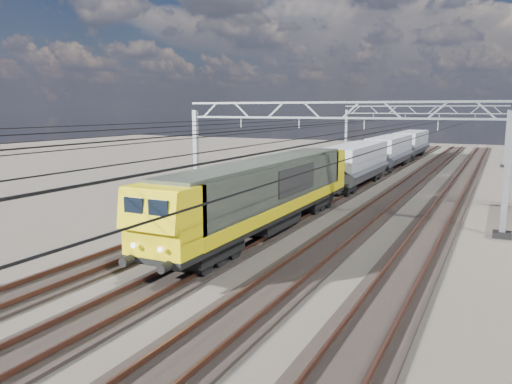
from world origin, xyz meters
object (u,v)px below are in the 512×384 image
at_px(locomotive, 267,191).
at_px(hopper_wagon_mid, 390,150).
at_px(catenary_gantry_mid, 330,156).
at_px(catenary_gantry_far, 421,132).
at_px(hopper_wagon_third, 411,142).
at_px(hopper_wagon_lead, 355,162).

relative_size(locomotive, hopper_wagon_mid, 1.62).
distance_m(catenary_gantry_mid, catenary_gantry_far, 36.00).
bearing_deg(hopper_wagon_mid, hopper_wagon_third, 90.00).
distance_m(locomotive, hopper_wagon_third, 46.10).
height_order(locomotive, hopper_wagon_mid, locomotive).
bearing_deg(locomotive, hopper_wagon_mid, 90.00).
relative_size(hopper_wagon_mid, hopper_wagon_third, 1.00).
relative_size(catenary_gantry_mid, locomotive, 0.94).
bearing_deg(catenary_gantry_mid, hopper_wagon_lead, 98.66).
xyz_separation_m(catenary_gantry_mid, hopper_wagon_third, (-2.00, 41.54, -1.67)).
bearing_deg(hopper_wagon_lead, catenary_gantry_mid, -81.34).
relative_size(locomotive, hopper_wagon_third, 1.62).
height_order(hopper_wagon_mid, hopper_wagon_third, same).
height_order(catenary_gantry_far, hopper_wagon_lead, catenary_gantry_far).
distance_m(hopper_wagon_lead, hopper_wagon_third, 28.40).
bearing_deg(catenary_gantry_mid, hopper_wagon_mid, 94.19).
distance_m(hopper_wagon_lead, hopper_wagon_mid, 14.20).
distance_m(catenary_gantry_far, hopper_wagon_lead, 23.01).
height_order(catenary_gantry_far, locomotive, catenary_gantry_far).
bearing_deg(locomotive, hopper_wagon_third, 90.00).
bearing_deg(hopper_wagon_third, catenary_gantry_far, -70.13).
relative_size(catenary_gantry_far, locomotive, 0.94).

